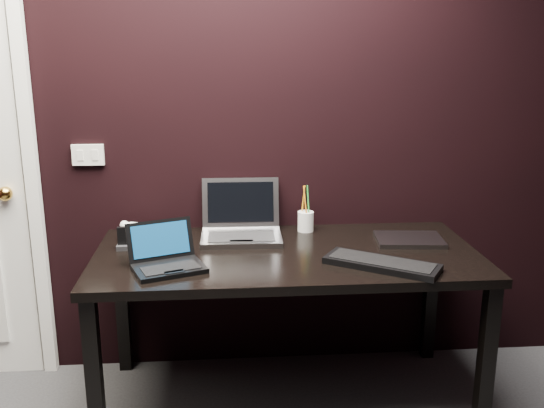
{
  "coord_description": "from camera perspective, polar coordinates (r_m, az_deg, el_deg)",
  "views": [
    {
      "loc": [
        0.03,
        -1.13,
        1.63
      ],
      "look_at": [
        0.23,
        1.35,
        0.97
      ],
      "focal_mm": 40.0,
      "sensor_mm": 36.0,
      "label": 1
    }
  ],
  "objects": [
    {
      "name": "mobile_phone",
      "position": [
        2.8,
        -13.83,
        -3.4
      ],
      "size": [
        0.06,
        0.05,
        0.1
      ],
      "color": "black",
      "rests_on": "desk"
    },
    {
      "name": "pen_cup",
      "position": [
        2.98,
        3.18,
        -1.56
      ],
      "size": [
        0.08,
        0.08,
        0.23
      ],
      "color": "white",
      "rests_on": "desk"
    },
    {
      "name": "ext_keyboard",
      "position": [
        2.56,
        10.3,
        -5.55
      ],
      "size": [
        0.48,
        0.39,
        0.03
      ],
      "color": "black",
      "rests_on": "desk"
    },
    {
      "name": "netbook",
      "position": [
        2.53,
        -9.89,
        -5.2
      ],
      "size": [
        0.35,
        0.33,
        0.18
      ],
      "color": "black",
      "rests_on": "desk"
    },
    {
      "name": "desk_phone",
      "position": [
        2.93,
        -12.29,
        -2.59
      ],
      "size": [
        0.2,
        0.18,
        0.1
      ],
      "color": "white",
      "rests_on": "desk"
    },
    {
      "name": "wall_back",
      "position": [
        2.95,
        -5.2,
        8.28
      ],
      "size": [
        4.0,
        0.0,
        4.0
      ],
      "primitive_type": "plane",
      "rotation": [
        1.57,
        0.0,
        0.0
      ],
      "color": "black",
      "rests_on": "ground"
    },
    {
      "name": "silver_laptop",
      "position": [
        2.88,
        -2.92,
        -2.22
      ],
      "size": [
        0.38,
        0.34,
        0.26
      ],
      "color": "#95969B",
      "rests_on": "desk"
    },
    {
      "name": "wall_switch",
      "position": [
        3.04,
        -16.93,
        4.45
      ],
      "size": [
        0.15,
        0.02,
        0.1
      ],
      "color": "silver",
      "rests_on": "wall_back"
    },
    {
      "name": "closed_laptop",
      "position": [
        2.9,
        12.78,
        -3.29
      ],
      "size": [
        0.33,
        0.25,
        0.02
      ],
      "color": "gray",
      "rests_on": "desk"
    },
    {
      "name": "desk",
      "position": [
        2.73,
        1.4,
        -6.04
      ],
      "size": [
        1.7,
        0.8,
        0.74
      ],
      "color": "black",
      "rests_on": "ground"
    }
  ]
}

